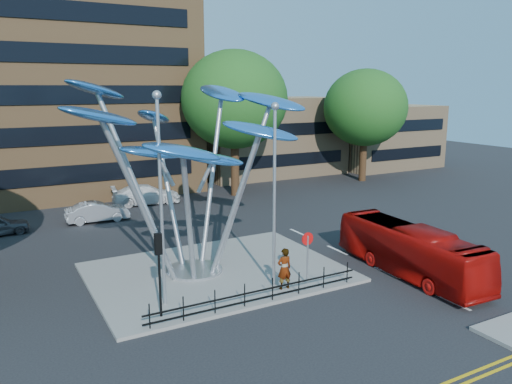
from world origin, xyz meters
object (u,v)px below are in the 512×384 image
street_lamp_right (274,180)px  no_entry_sign_island (307,249)px  traffic_light_island (159,257)px  pedestrian (284,269)px  red_bus (410,250)px  parked_car_right (146,194)px  parked_car_mid (97,212)px  tree_far (365,108)px  street_lamp_left (160,182)px  tree_right (234,100)px  leaf_sculpture (188,135)px

street_lamp_right → no_entry_sign_island: size_ratio=3.39×
traffic_light_island → pedestrian: bearing=0.0°
red_bus → parked_car_right: (-6.91, 21.05, -0.47)m
traffic_light_island → red_bus: 12.41m
pedestrian → parked_car_mid: 17.09m
tree_far → parked_car_right: (-21.62, 0.43, -6.34)m
street_lamp_right → red_bus: 7.97m
tree_far → street_lamp_left: size_ratio=1.23×
tree_far → parked_car_mid: tree_far is taller
tree_right → parked_car_mid: 14.52m
street_lamp_right → tree_right: bearing=68.5°
leaf_sculpture → street_lamp_left: bearing=-127.4°
street_lamp_right → red_bus: bearing=-13.5°
street_lamp_left → leaf_sculpture: bearing=52.6°
tree_far → street_lamp_right: size_ratio=1.30×
street_lamp_left → red_bus: street_lamp_left is taller
pedestrian → parked_car_right: 19.93m
traffic_light_island → pedestrian: 5.95m
tree_right → tree_far: size_ratio=1.12×
street_lamp_left → red_bus: bearing=-10.2°
street_lamp_left → traffic_light_island: (-0.50, -1.00, -2.74)m
no_entry_sign_island → parked_car_mid: (-6.12, 16.36, -1.13)m
red_bus → tree_right: bearing=91.1°
leaf_sculpture → no_entry_sign_island: (4.07, -4.16, -5.06)m
parked_car_right → pedestrian: bearing=-171.5°
tree_right → traffic_light_island: (-13.00, -19.50, -5.42)m
tree_right → no_entry_sign_island: tree_right is taller
leaf_sculpture → no_entry_sign_island: 7.71m
parked_car_mid → tree_far: bearing=-81.7°
tree_right → street_lamp_right: size_ratio=1.46×
no_entry_sign_island → pedestrian: (-1.25, -0.02, -0.71)m
tree_right → pedestrian: size_ratio=6.36×
tree_far → parked_car_right: 22.54m
traffic_light_island → parked_car_mid: 16.51m
tree_far → pedestrian: tree_far is taller
tree_right → parked_car_mid: bearing=-165.5°
red_bus → parked_car_mid: 20.90m
red_bus → street_lamp_left: bearing=172.9°
tree_right → leaf_sculpture: size_ratio=0.95×
street_lamp_right → pedestrian: 4.03m
no_entry_sign_island → street_lamp_right: bearing=162.1°
red_bus → parked_car_mid: red_bus is taller
pedestrian → parked_car_right: pedestrian is taller
tree_right → parked_car_right: (-7.62, 0.43, -7.27)m
leaf_sculpture → street_lamp_right: 4.83m
red_bus → parked_car_right: 22.16m
street_lamp_left → no_entry_sign_island: size_ratio=3.59×
street_lamp_right → pedestrian: size_ratio=4.36×
traffic_light_island → street_lamp_left: bearing=63.4°
red_bus → pedestrian: (-6.53, 1.13, -0.14)m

